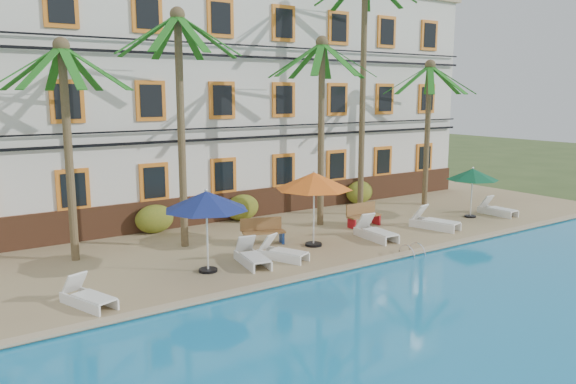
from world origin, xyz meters
TOP-DOWN VIEW (x-y plane):
  - ground at (0.00, 0.00)m, footprint 100.00×100.00m
  - pool_deck at (0.00, 5.00)m, footprint 30.00×12.00m
  - swimming_pool at (0.00, -7.00)m, footprint 26.00×12.00m
  - pool_coping at (0.00, -0.90)m, footprint 30.00×0.35m
  - hotel_building at (0.00, 9.98)m, footprint 25.40×6.44m
  - palm_a at (-8.09, 4.65)m, footprint 4.25×4.25m
  - palm_b at (-4.50, 4.23)m, footprint 4.25×4.25m
  - palm_c at (1.39, 4.11)m, footprint 4.25×4.25m
  - palm_d at (4.08, 4.73)m, footprint 4.25×4.25m
  - palm_e at (8.15, 4.69)m, footprint 4.25×4.25m
  - shrub_left at (-4.68, 6.60)m, footprint 1.50×0.90m
  - shrub_mid at (-0.83, 6.60)m, footprint 1.50×0.90m
  - shrub_right at (5.67, 6.60)m, footprint 1.50×0.90m
  - umbrella_blue at (-5.10, 1.18)m, footprint 2.53×2.53m
  - umbrella_red at (-0.74, 1.73)m, footprint 2.69×2.69m
  - umbrella_green at (7.62, 1.60)m, footprint 2.18×2.18m
  - lounger_a at (-8.83, 0.38)m, footprint 1.11×1.77m
  - lounger_b at (-3.65, 1.05)m, footprint 0.91×1.84m
  - lounger_c at (-2.57, 0.98)m, footprint 1.21×1.77m
  - lounger_d at (1.68, 1.18)m, footprint 0.81×1.92m
  - lounger_e at (4.72, 1.08)m, footprint 1.16×2.02m
  - lounger_f at (8.98, 1.25)m, footprint 0.64×1.71m
  - bench_left at (-2.05, 2.94)m, footprint 1.57×0.92m
  - bench_right at (2.68, 2.98)m, footprint 1.50×0.48m
  - pool_ladder at (1.31, -1.00)m, footprint 0.54×0.74m

SIDE VIEW (x-z plane):
  - ground at x=0.00m, z-range 0.00..0.00m
  - swimming_pool at x=0.00m, z-range 0.00..0.20m
  - pool_deck at x=0.00m, z-range 0.00..0.25m
  - pool_ladder at x=1.31m, z-range -0.12..0.62m
  - pool_coping at x=0.00m, z-range 0.25..0.31m
  - lounger_a at x=-8.83m, z-range 0.11..0.90m
  - lounger_c at x=-2.57m, z-range 0.11..0.90m
  - lounger_f at x=8.98m, z-range 0.11..0.91m
  - lounger_b at x=-3.65m, z-range 0.10..0.94m
  - lounger_d at x=1.68m, z-range 0.09..0.98m
  - lounger_e at x=4.72m, z-range 0.09..0.99m
  - bench_left at x=-2.05m, z-range 0.26..1.18m
  - bench_right at x=2.68m, z-range 0.26..1.18m
  - shrub_left at x=-4.68m, z-range 0.25..1.35m
  - shrub_mid at x=-0.83m, z-range 0.25..1.35m
  - shrub_right at x=5.67m, z-range 0.25..1.35m
  - umbrella_green at x=7.62m, z-range 1.02..3.20m
  - umbrella_blue at x=-5.10m, z-range 1.14..3.67m
  - umbrella_red at x=-0.74m, z-range 1.20..3.88m
  - palm_e at x=8.15m, z-range 1.28..8.10m
  - palm_a at x=-8.09m, z-range 1.29..8.25m
  - palm_c at x=1.39m, z-range 1.34..8.80m
  - hotel_building at x=0.00m, z-range 0.26..10.49m
  - palm_b at x=-4.50m, z-range 1.38..9.46m
  - palm_d at x=4.08m, z-range 1.53..12.04m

